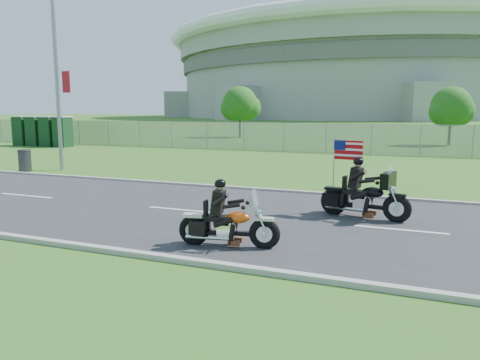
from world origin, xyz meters
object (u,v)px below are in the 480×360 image
at_px(streetlight, 59,51).
at_px(trash_can, 25,161).
at_px(motorcycle_lead, 227,226).
at_px(motorcycle_follow, 364,198).
at_px(porta_toilet_a, 63,132).
at_px(porta_toilet_b, 49,132).
at_px(porta_toilet_c, 35,132).
at_px(porta_toilet_d, 22,131).

bearing_deg(streetlight, trash_can, -134.21).
relative_size(motorcycle_lead, motorcycle_follow, 0.89).
height_order(motorcycle_lead, trash_can, motorcycle_lead).
bearing_deg(porta_toilet_a, trash_can, -54.00).
height_order(porta_toilet_b, trash_can, porta_toilet_b).
distance_m(porta_toilet_a, trash_can, 14.93).
height_order(porta_toilet_b, motorcycle_follow, porta_toilet_b).
relative_size(porta_toilet_a, porta_toilet_b, 1.00).
height_order(motorcycle_lead, motorcycle_follow, motorcycle_follow).
relative_size(porta_toilet_c, motorcycle_lead, 1.04).
distance_m(motorcycle_follow, trash_can, 16.69).
xyz_separation_m(porta_toilet_c, trash_can, (11.57, -12.07, -0.65)).
height_order(porta_toilet_b, motorcycle_lead, porta_toilet_b).
distance_m(porta_toilet_d, trash_can, 17.72).
xyz_separation_m(porta_toilet_a, motorcycle_follow, (24.99, -16.00, -0.58)).
relative_size(porta_toilet_b, porta_toilet_c, 1.00).
bearing_deg(porta_toilet_c, streetlight, -40.06).
bearing_deg(porta_toilet_d, motorcycle_lead, -36.43).
distance_m(streetlight, trash_can, 5.44).
height_order(streetlight, motorcycle_follow, streetlight).
bearing_deg(motorcycle_follow, motorcycle_lead, -111.33).
height_order(porta_toilet_a, porta_toilet_d, same).
xyz_separation_m(streetlight, porta_toilet_c, (-12.82, 10.78, -4.49)).
relative_size(motorcycle_follow, trash_can, 2.48).
bearing_deg(motorcycle_lead, motorcycle_follow, 47.41).
xyz_separation_m(streetlight, porta_toilet_b, (-11.42, 10.78, -4.49)).
height_order(porta_toilet_b, porta_toilet_c, same).
distance_m(streetlight, porta_toilet_d, 18.40).
xyz_separation_m(porta_toilet_b, porta_toilet_c, (-1.40, 0.00, 0.00)).
xyz_separation_m(porta_toilet_d, motorcycle_follow, (29.19, -16.00, -0.58)).
relative_size(porta_toilet_b, motorcycle_follow, 0.93).
xyz_separation_m(porta_toilet_c, motorcycle_follow, (27.79, -16.00, -0.58)).
relative_size(streetlight, trash_can, 10.00).
bearing_deg(porta_toilet_c, porta_toilet_d, 180.00).
distance_m(porta_toilet_b, motorcycle_lead, 31.16).
bearing_deg(porta_toilet_b, porta_toilet_a, 0.00).
bearing_deg(porta_toilet_d, streetlight, -37.17).
height_order(porta_toilet_a, motorcycle_follow, porta_toilet_a).
xyz_separation_m(porta_toilet_a, porta_toilet_b, (-1.40, 0.00, 0.00)).
distance_m(porta_toilet_a, motorcycle_follow, 29.68).
bearing_deg(porta_toilet_a, streetlight, -47.09).
relative_size(porta_toilet_b, trash_can, 2.30).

